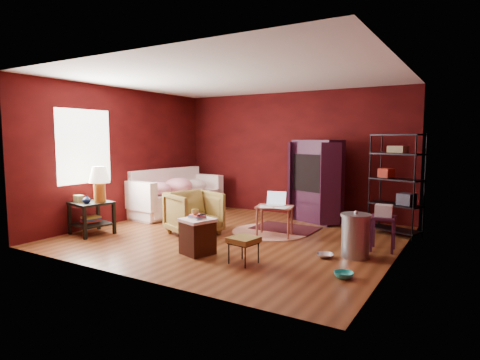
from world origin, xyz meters
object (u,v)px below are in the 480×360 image
(side_table, at_px, (96,194))
(laptop_desk, at_px, (275,209))
(hamper, at_px, (198,236))
(wire_shelving, at_px, (397,180))
(sofa, at_px, (175,197))
(armchair, at_px, (194,211))
(tv_armoire, at_px, (316,179))

(side_table, height_order, laptop_desk, side_table)
(hamper, xyz_separation_m, wire_shelving, (2.36, 2.81, 0.72))
(sofa, height_order, armchair, armchair)
(armchair, bearing_deg, wire_shelving, -37.96)
(laptop_desk, bearing_deg, sofa, 152.39)
(sofa, distance_m, side_table, 2.23)
(sofa, relative_size, laptop_desk, 2.69)
(sofa, height_order, laptop_desk, sofa)
(side_table, bearing_deg, wire_shelving, 30.20)
(armchair, height_order, tv_armoire, tv_armoire)
(side_table, xyz_separation_m, wire_shelving, (4.72, 2.75, 0.26))
(laptop_desk, bearing_deg, armchair, -169.59)
(armchair, bearing_deg, tv_armoire, -11.99)
(laptop_desk, bearing_deg, side_table, -166.40)
(hamper, distance_m, wire_shelving, 3.74)
(sofa, height_order, hamper, sofa)
(side_table, distance_m, tv_armoire, 4.39)
(armchair, xyz_separation_m, hamper, (0.81, -0.97, -0.15))
(sofa, xyz_separation_m, side_table, (-0.01, -2.21, 0.33))
(armchair, height_order, side_table, side_table)
(sofa, bearing_deg, tv_armoire, -65.35)
(armchair, xyz_separation_m, wire_shelving, (3.18, 1.83, 0.57))
(hamper, relative_size, tv_armoire, 0.36)
(hamper, distance_m, laptop_desk, 1.69)
(armchair, xyz_separation_m, side_table, (-1.54, -0.91, 0.32))
(armchair, bearing_deg, laptop_desk, -43.15)
(side_table, relative_size, laptop_desk, 1.57)
(tv_armoire, distance_m, wire_shelving, 1.72)
(hamper, height_order, tv_armoire, tv_armoire)
(hamper, relative_size, laptop_desk, 0.79)
(armchair, xyz_separation_m, laptop_desk, (1.34, 0.62, 0.06))
(side_table, distance_m, laptop_desk, 3.27)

